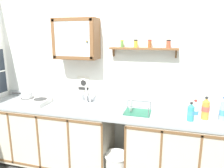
{
  "coord_description": "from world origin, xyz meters",
  "views": [
    {
      "loc": [
        0.85,
        -2.05,
        1.83
      ],
      "look_at": [
        0.14,
        0.5,
        1.23
      ],
      "focal_mm": 33.89,
      "sensor_mm": 36.0,
      "label": 1
    }
  ],
  "objects_px": {
    "wall_cabinet": "(76,39)",
    "hot_plate_stove": "(33,101)",
    "bottle_water_blue_1": "(223,110)",
    "bottle_opaque_white_0": "(195,110)",
    "trash_bin": "(116,168)",
    "sink": "(82,107)",
    "dish_rack": "(136,111)",
    "saucepan": "(27,95)",
    "bottle_detergent_teal_2": "(191,112)",
    "warning_sign": "(84,85)",
    "bottle_juice_amber_3": "(206,109)"
  },
  "relations": [
    {
      "from": "wall_cabinet",
      "to": "hot_plate_stove",
      "type": "bearing_deg",
      "value": -163.83
    },
    {
      "from": "hot_plate_stove",
      "to": "bottle_water_blue_1",
      "type": "relative_size",
      "value": 1.6
    },
    {
      "from": "bottle_opaque_white_0",
      "to": "trash_bin",
      "type": "xyz_separation_m",
      "value": [
        -0.88,
        -0.17,
        -0.79
      ]
    },
    {
      "from": "sink",
      "to": "bottle_opaque_white_0",
      "type": "xyz_separation_m",
      "value": [
        1.41,
        -0.02,
        0.11
      ]
    },
    {
      "from": "dish_rack",
      "to": "trash_bin",
      "type": "relative_size",
      "value": 0.79
    },
    {
      "from": "saucepan",
      "to": "trash_bin",
      "type": "xyz_separation_m",
      "value": [
        1.35,
        -0.16,
        -0.81
      ]
    },
    {
      "from": "bottle_detergent_teal_2",
      "to": "trash_bin",
      "type": "xyz_separation_m",
      "value": [
        -0.83,
        -0.07,
        -0.8
      ]
    },
    {
      "from": "bottle_detergent_teal_2",
      "to": "wall_cabinet",
      "type": "distance_m",
      "value": 1.67
    },
    {
      "from": "sink",
      "to": "wall_cabinet",
      "type": "distance_m",
      "value": 0.91
    },
    {
      "from": "saucepan",
      "to": "bottle_detergent_teal_2",
      "type": "distance_m",
      "value": 2.18
    },
    {
      "from": "hot_plate_stove",
      "to": "bottle_opaque_white_0",
      "type": "height_order",
      "value": "bottle_opaque_white_0"
    },
    {
      "from": "sink",
      "to": "dish_rack",
      "type": "bearing_deg",
      "value": -2.77
    },
    {
      "from": "bottle_detergent_teal_2",
      "to": "trash_bin",
      "type": "height_order",
      "value": "bottle_detergent_teal_2"
    },
    {
      "from": "saucepan",
      "to": "sink",
      "type": "bearing_deg",
      "value": 2.35
    },
    {
      "from": "hot_plate_stove",
      "to": "dish_rack",
      "type": "xyz_separation_m",
      "value": [
        1.45,
        0.02,
        -0.01
      ]
    },
    {
      "from": "bottle_detergent_teal_2",
      "to": "bottle_opaque_white_0",
      "type": "bearing_deg",
      "value": 62.64
    },
    {
      "from": "sink",
      "to": "hot_plate_stove",
      "type": "xyz_separation_m",
      "value": [
        -0.71,
        -0.06,
        0.04
      ]
    },
    {
      "from": "hot_plate_stove",
      "to": "warning_sign",
      "type": "bearing_deg",
      "value": 25.5
    },
    {
      "from": "bottle_opaque_white_0",
      "to": "wall_cabinet",
      "type": "bearing_deg",
      "value": 174.72
    },
    {
      "from": "bottle_juice_amber_3",
      "to": "trash_bin",
      "type": "distance_m",
      "value": 1.3
    },
    {
      "from": "hot_plate_stove",
      "to": "saucepan",
      "type": "bearing_deg",
      "value": 167.82
    },
    {
      "from": "bottle_water_blue_1",
      "to": "bottle_juice_amber_3",
      "type": "relative_size",
      "value": 1.05
    },
    {
      "from": "bottle_juice_amber_3",
      "to": "wall_cabinet",
      "type": "bearing_deg",
      "value": 174.98
    },
    {
      "from": "bottle_water_blue_1",
      "to": "saucepan",
      "type": "bearing_deg",
      "value": -179.7
    },
    {
      "from": "bottle_water_blue_1",
      "to": "trash_bin",
      "type": "bearing_deg",
      "value": -171.69
    },
    {
      "from": "hot_plate_stove",
      "to": "dish_rack",
      "type": "height_order",
      "value": "dish_rack"
    },
    {
      "from": "wall_cabinet",
      "to": "bottle_water_blue_1",
      "type": "bearing_deg",
      "value": -4.46
    },
    {
      "from": "bottle_detergent_teal_2",
      "to": "wall_cabinet",
      "type": "relative_size",
      "value": 0.37
    },
    {
      "from": "saucepan",
      "to": "trash_bin",
      "type": "relative_size",
      "value": 0.76
    },
    {
      "from": "bottle_water_blue_1",
      "to": "bottle_juice_amber_3",
      "type": "distance_m",
      "value": 0.18
    },
    {
      "from": "sink",
      "to": "wall_cabinet",
      "type": "xyz_separation_m",
      "value": [
        -0.1,
        0.12,
        0.89
      ]
    },
    {
      "from": "wall_cabinet",
      "to": "warning_sign",
      "type": "bearing_deg",
      "value": 77.72
    },
    {
      "from": "bottle_water_blue_1",
      "to": "bottle_detergent_teal_2",
      "type": "height_order",
      "value": "bottle_water_blue_1"
    },
    {
      "from": "warning_sign",
      "to": "trash_bin",
      "type": "distance_m",
      "value": 1.19
    },
    {
      "from": "dish_rack",
      "to": "trash_bin",
      "type": "height_order",
      "value": "dish_rack"
    },
    {
      "from": "bottle_detergent_teal_2",
      "to": "warning_sign",
      "type": "bearing_deg",
      "value": 165.51
    },
    {
      "from": "saucepan",
      "to": "warning_sign",
      "type": "xyz_separation_m",
      "value": [
        0.75,
        0.28,
        0.13
      ]
    },
    {
      "from": "trash_bin",
      "to": "bottle_opaque_white_0",
      "type": "bearing_deg",
      "value": 11.01
    },
    {
      "from": "trash_bin",
      "to": "hot_plate_stove",
      "type": "bearing_deg",
      "value": 173.86
    },
    {
      "from": "bottle_opaque_white_0",
      "to": "bottle_water_blue_1",
      "type": "bearing_deg",
      "value": -0.15
    },
    {
      "from": "hot_plate_stove",
      "to": "bottle_detergent_teal_2",
      "type": "bearing_deg",
      "value": -1.77
    },
    {
      "from": "bottle_water_blue_1",
      "to": "wall_cabinet",
      "type": "distance_m",
      "value": 1.96
    },
    {
      "from": "sink",
      "to": "saucepan",
      "type": "bearing_deg",
      "value": -177.65
    },
    {
      "from": "hot_plate_stove",
      "to": "bottle_water_blue_1",
      "type": "bearing_deg",
      "value": 0.89
    },
    {
      "from": "dish_rack",
      "to": "bottle_detergent_teal_2",
      "type": "bearing_deg",
      "value": -7.92
    },
    {
      "from": "sink",
      "to": "dish_rack",
      "type": "height_order",
      "value": "sink"
    },
    {
      "from": "bottle_detergent_teal_2",
      "to": "bottle_juice_amber_3",
      "type": "height_order",
      "value": "bottle_juice_amber_3"
    },
    {
      "from": "hot_plate_stove",
      "to": "bottle_detergent_teal_2",
      "type": "xyz_separation_m",
      "value": [
        2.07,
        -0.06,
        0.07
      ]
    },
    {
      "from": "sink",
      "to": "dish_rack",
      "type": "relative_size",
      "value": 1.78
    },
    {
      "from": "saucepan",
      "to": "bottle_water_blue_1",
      "type": "xyz_separation_m",
      "value": [
        2.52,
        0.01,
        0.01
      ]
    }
  ]
}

